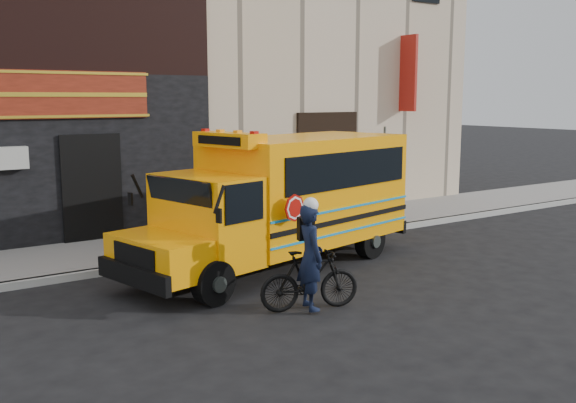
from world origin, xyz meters
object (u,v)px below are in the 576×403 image
(bicycle, at_px, (310,280))
(cyclist, at_px, (310,260))
(sign_pole, at_px, (384,173))
(school_bus, at_px, (286,196))

(bicycle, xyz_separation_m, cyclist, (-0.04, -0.06, 0.37))
(sign_pole, distance_m, bicycle, 7.30)
(school_bus, height_order, bicycle, school_bus)
(school_bus, relative_size, bicycle, 4.15)
(bicycle, bearing_deg, cyclist, 168.02)
(bicycle, height_order, cyclist, cyclist)
(sign_pole, xyz_separation_m, bicycle, (-5.70, -4.44, -1.04))
(sign_pole, distance_m, cyclist, 7.32)
(school_bus, distance_m, sign_pole, 4.73)
(sign_pole, bearing_deg, school_bus, -158.31)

